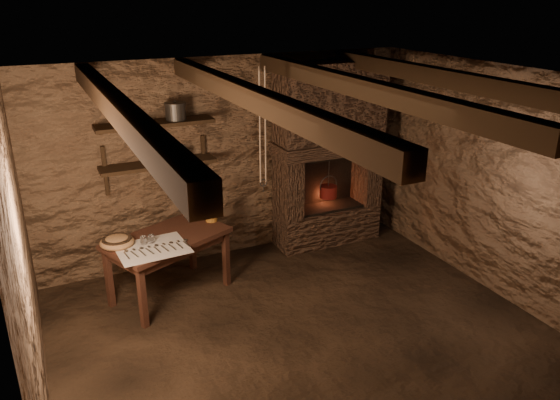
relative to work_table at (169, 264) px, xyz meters
name	(u,v)px	position (x,y,z in m)	size (l,w,h in m)	color
floor	(304,335)	(0.95, -1.27, -0.38)	(4.50, 4.50, 0.00)	black
back_wall	(227,160)	(0.95, 0.73, 0.82)	(4.50, 0.04, 2.40)	#4C3423
front_wall	(472,345)	(0.95, -3.27, 0.82)	(4.50, 0.04, 2.40)	#4C3423
left_wall	(25,272)	(-1.30, -1.27, 0.82)	(0.04, 4.00, 2.40)	#4C3423
right_wall	(498,183)	(3.20, -1.27, 0.82)	(0.04, 4.00, 2.40)	#4C3423
ceiling	(309,80)	(0.95, -1.27, 2.02)	(4.50, 4.00, 0.04)	black
beam_far_left	(117,108)	(-0.55, -1.27, 1.93)	(0.14, 3.95, 0.16)	black
beam_mid_left	(251,97)	(0.45, -1.27, 1.93)	(0.14, 3.95, 0.16)	black
beam_mid_right	(361,87)	(1.45, -1.27, 1.93)	(0.14, 3.95, 0.16)	black
beam_far_right	(454,80)	(2.45, -1.27, 1.93)	(0.14, 3.95, 0.16)	black
shelf_lower	(159,164)	(0.10, 0.57, 0.92)	(1.25, 0.30, 0.04)	black
shelf_upper	(155,124)	(0.10, 0.57, 1.37)	(1.25, 0.30, 0.04)	black
hearth	(329,150)	(2.20, 0.50, 0.85)	(1.43, 0.51, 2.30)	#3D291E
work_table	(169,264)	(0.00, 0.00, 0.00)	(1.40, 1.12, 0.70)	black
linen_cloth	(152,248)	(-0.21, -0.24, 0.33)	(0.67, 0.54, 0.01)	beige
pewter_cutlery_row	(153,248)	(-0.21, -0.26, 0.34)	(0.56, 0.22, 0.01)	gray
drinking_glasses	(151,239)	(-0.18, -0.11, 0.37)	(0.22, 0.07, 0.09)	silver
stoneware_jug	(211,204)	(0.55, 0.18, 0.52)	(0.16, 0.15, 0.46)	#9D611E
wooden_bowl	(117,242)	(-0.50, -0.02, 0.36)	(0.34, 0.34, 0.12)	#966B41
iron_stockpot	(176,112)	(0.33, 0.57, 1.48)	(0.22, 0.22, 0.17)	#2F2D2A
tin_pan	(125,112)	(-0.19, 0.67, 1.51)	(0.23, 0.23, 0.03)	#A9AAA4
small_kettle	(182,155)	(0.36, 0.57, 1.00)	(0.16, 0.12, 0.17)	#A9AAA4
rusty_tin	(150,159)	(0.01, 0.57, 0.99)	(0.09, 0.09, 0.09)	#512510
red_pot	(328,191)	(2.18, 0.45, 0.33)	(0.24, 0.24, 0.54)	maroon
hanging_ropes	(263,126)	(1.00, -0.22, 1.42)	(0.08, 0.08, 1.20)	tan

